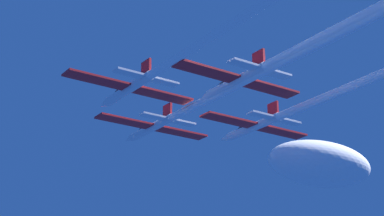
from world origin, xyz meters
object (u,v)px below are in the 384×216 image
(jet_slot, at_px, (305,45))
(jet_left_wing, at_px, (206,40))
(jet_lead, at_px, (211,97))
(jet_right_wing, at_px, (331,95))

(jet_slot, bearing_deg, jet_left_wing, 146.32)
(jet_lead, height_order, jet_left_wing, jet_left_wing)
(jet_lead, xyz_separation_m, jet_right_wing, (10.49, -10.17, -0.60))
(jet_slot, bearing_deg, jet_lead, 89.06)
(jet_right_wing, bearing_deg, jet_lead, 135.88)
(jet_slot, bearing_deg, jet_right_wing, 32.70)
(jet_left_wing, xyz_separation_m, jet_slot, (8.65, -5.76, -0.53))
(jet_right_wing, height_order, jet_slot, jet_slot)
(jet_lead, distance_m, jet_slot, 17.09)
(jet_lead, bearing_deg, jet_slot, -90.94)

